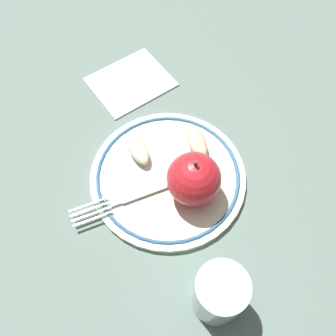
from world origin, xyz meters
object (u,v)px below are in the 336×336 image
(apple_red_whole, at_px, (194,179))
(apple_slice_front, at_px, (138,149))
(fork, at_px, (130,198))
(plate, at_px, (168,176))
(apple_slice_back, at_px, (197,142))
(drinking_glass, at_px, (219,294))
(napkin_folded, at_px, (131,81))

(apple_red_whole, bearing_deg, apple_slice_front, 94.47)
(fork, bearing_deg, plate, -166.95)
(plate, relative_size, apple_slice_back, 3.85)
(drinking_glass, xyz_separation_m, napkin_folded, (0.19, 0.36, -0.04))
(plate, xyz_separation_m, apple_slice_back, (0.07, 0.00, 0.02))
(apple_slice_back, bearing_deg, apple_slice_front, 81.61)
(apple_slice_front, bearing_deg, plate, 23.25)
(apple_red_whole, xyz_separation_m, fork, (-0.07, 0.06, -0.04))
(apple_slice_back, distance_m, napkin_folded, 0.19)
(apple_slice_front, distance_m, drinking_glass, 0.25)
(apple_slice_front, xyz_separation_m, drinking_glass, (-0.09, -0.24, 0.02))
(drinking_glass, bearing_deg, apple_red_whole, 53.50)
(apple_red_whole, relative_size, drinking_glass, 1.01)
(apple_slice_back, bearing_deg, drinking_glass, 167.64)
(apple_slice_back, distance_m, drinking_glass, 0.24)
(plate, distance_m, drinking_glass, 0.20)
(apple_red_whole, distance_m, drinking_glass, 0.16)
(apple_slice_back, xyz_separation_m, napkin_folded, (0.02, 0.18, -0.02))
(plate, height_order, apple_slice_front, apple_slice_front)
(plate, height_order, apple_slice_back, apple_slice_back)
(plate, xyz_separation_m, apple_red_whole, (0.00, -0.05, 0.05))
(fork, bearing_deg, drinking_glass, 107.67)
(plate, relative_size, apple_slice_front, 3.85)
(apple_slice_front, xyz_separation_m, fork, (-0.06, -0.05, -0.01))
(napkin_folded, bearing_deg, drinking_glass, -117.16)
(fork, relative_size, drinking_glass, 1.85)
(apple_red_whole, height_order, fork, apple_red_whole)
(plate, bearing_deg, napkin_folded, 62.96)
(apple_red_whole, relative_size, napkin_folded, 0.64)
(apple_slice_back, xyz_separation_m, fork, (-0.14, 0.01, -0.01))
(apple_slice_back, bearing_deg, fork, 115.88)
(fork, distance_m, drinking_glass, 0.19)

